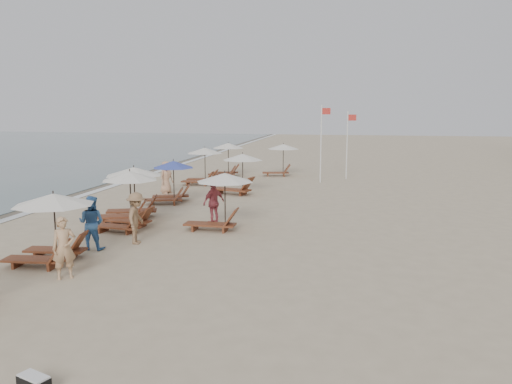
% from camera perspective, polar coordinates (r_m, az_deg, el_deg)
% --- Properties ---
extents(ground, '(160.00, 160.00, 0.00)m').
position_cam_1_polar(ground, '(14.92, -2.48, -9.08)').
color(ground, tan).
rests_on(ground, ground).
extents(wet_sand_band, '(3.20, 140.00, 0.01)m').
position_cam_1_polar(wet_sand_band, '(28.94, -22.35, -0.78)').
color(wet_sand_band, '#6B5E4C').
rests_on(wet_sand_band, ground).
extents(foam_line, '(0.50, 140.00, 0.02)m').
position_cam_1_polar(foam_line, '(28.24, -20.15, -0.87)').
color(foam_line, white).
rests_on(foam_line, ground).
extents(lounger_station_1, '(2.63, 2.41, 2.16)m').
position_cam_1_polar(lounger_station_1, '(16.89, -21.90, -3.49)').
color(lounger_station_1, brown).
rests_on(lounger_station_1, ground).
extents(lounger_station_2, '(2.47, 2.16, 2.31)m').
position_cam_1_polar(lounger_station_2, '(20.56, -14.21, -0.89)').
color(lounger_station_2, brown).
rests_on(lounger_station_2, ground).
extents(lounger_station_3, '(2.82, 2.62, 2.26)m').
position_cam_1_polar(lounger_station_3, '(22.36, -13.90, -0.31)').
color(lounger_station_3, brown).
rests_on(lounger_station_3, ground).
extents(lounger_station_4, '(2.45, 2.29, 2.12)m').
position_cam_1_polar(lounger_station_4, '(26.12, -9.53, 1.09)').
color(lounger_station_4, brown).
rests_on(lounger_station_4, ground).
extents(lounger_station_5, '(2.52, 2.23, 2.29)m').
position_cam_1_polar(lounger_station_5, '(32.22, -6.02, 2.89)').
color(lounger_station_5, brown).
rests_on(lounger_station_5, ground).
extents(lounger_station_6, '(2.50, 2.18, 2.34)m').
position_cam_1_polar(lounger_station_6, '(35.64, -3.40, 3.59)').
color(lounger_station_6, brown).
rests_on(lounger_station_6, ground).
extents(inland_station_0, '(2.69, 2.24, 2.22)m').
position_cam_1_polar(inland_station_0, '(19.94, -4.18, -0.40)').
color(inland_station_0, brown).
rests_on(inland_station_0, ground).
extents(inland_station_1, '(2.92, 2.26, 2.22)m').
position_cam_1_polar(inland_station_1, '(28.28, -2.14, 2.28)').
color(inland_station_1, brown).
rests_on(inland_station_1, ground).
extents(inland_station_2, '(2.63, 2.24, 2.22)m').
position_cam_1_polar(inland_station_2, '(36.15, 2.72, 4.05)').
color(inland_station_2, brown).
rests_on(inland_station_2, ground).
extents(beachgoer_near, '(0.76, 0.72, 1.75)m').
position_cam_1_polar(beachgoer_near, '(15.27, -20.46, -5.81)').
color(beachgoer_near, tan).
rests_on(beachgoer_near, ground).
extents(beachgoer_mid_a, '(0.90, 0.70, 1.82)m').
position_cam_1_polar(beachgoer_mid_a, '(18.10, -17.74, -3.25)').
color(beachgoer_mid_a, '#3667A4').
rests_on(beachgoer_mid_a, ground).
extents(beachgoer_mid_b, '(0.83, 1.26, 1.81)m').
position_cam_1_polar(beachgoer_mid_b, '(18.45, -13.08, -2.83)').
color(beachgoer_mid_b, olive).
rests_on(beachgoer_mid_b, ground).
extents(beachgoer_far_a, '(0.96, 1.11, 1.78)m').
position_cam_1_polar(beachgoer_far_a, '(21.13, -4.70, -1.15)').
color(beachgoer_far_a, '#AA444E').
rests_on(beachgoer_far_a, ground).
extents(beachgoer_far_b, '(0.87, 1.03, 1.80)m').
position_cam_1_polar(beachgoer_far_b, '(29.09, -9.91, 1.61)').
color(beachgoer_far_b, tan).
rests_on(beachgoer_far_b, ground).
extents(duffel_bag, '(0.62, 0.46, 0.31)m').
position_cam_1_polar(duffel_bag, '(9.86, -23.33, -18.91)').
color(duffel_bag, black).
rests_on(duffel_bag, ground).
extents(flag_pole_near, '(0.59, 0.08, 4.91)m').
position_cam_1_polar(flag_pole_near, '(32.94, 7.26, 5.71)').
color(flag_pole_near, silver).
rests_on(flag_pole_near, ground).
extents(flag_pole_far, '(0.60, 0.08, 4.49)m').
position_cam_1_polar(flag_pole_far, '(34.98, 10.10, 5.49)').
color(flag_pole_far, silver).
rests_on(flag_pole_far, ground).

